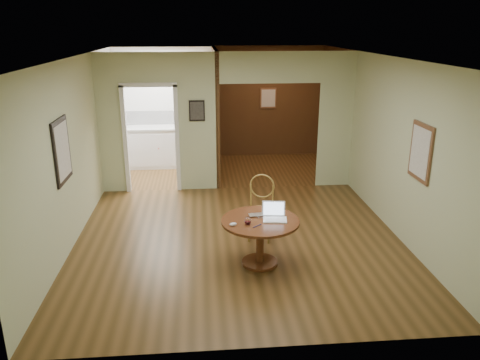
{
  "coord_description": "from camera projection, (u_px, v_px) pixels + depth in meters",
  "views": [
    {
      "loc": [
        -0.55,
        -6.5,
        3.17
      ],
      "look_at": [
        -0.0,
        -0.2,
        1.07
      ],
      "focal_mm": 35.0,
      "sensor_mm": 36.0,
      "label": 1
    }
  ],
  "objects": [
    {
      "name": "dining_table",
      "position": [
        260.0,
        232.0,
        6.37
      ],
      "size": [
        1.06,
        1.06,
        0.66
      ],
      "rotation": [
        0.0,
        0.0,
        0.08
      ],
      "color": "#612B18",
      "rests_on": "ground"
    },
    {
      "name": "chair",
      "position": [
        261.0,
        203.0,
        7.18
      ],
      "size": [
        0.52,
        0.52,
        1.0
      ],
      "rotation": [
        0.0,
        0.0,
        -0.26
      ],
      "color": "olive",
      "rests_on": "ground"
    },
    {
      "name": "mouse",
      "position": [
        233.0,
        224.0,
        6.13
      ],
      "size": [
        0.11,
        0.09,
        0.04
      ],
      "primitive_type": "ellipsoid",
      "rotation": [
        0.0,
        0.0,
        0.37
      ],
      "color": "white",
      "rests_on": "dining_table"
    },
    {
      "name": "room_shell",
      "position": [
        204.0,
        120.0,
        9.67
      ],
      "size": [
        5.2,
        7.5,
        5.0
      ],
      "color": "silver",
      "rests_on": "ground"
    },
    {
      "name": "floor",
      "position": [
        239.0,
        242.0,
        7.19
      ],
      "size": [
        5.0,
        5.0,
        0.0
      ],
      "primitive_type": "plane",
      "color": "#483214",
      "rests_on": "ground"
    },
    {
      "name": "wine_glass",
      "position": [
        248.0,
        221.0,
        6.16
      ],
      "size": [
        0.1,
        0.1,
        0.11
      ],
      "primitive_type": null,
      "color": "white",
      "rests_on": "dining_table"
    },
    {
      "name": "open_laptop",
      "position": [
        274.0,
        214.0,
        6.34
      ],
      "size": [
        0.34,
        0.31,
        0.22
      ],
      "rotation": [
        0.0,
        0.0,
        -0.13
      ],
      "color": "white",
      "rests_on": "dining_table"
    },
    {
      "name": "closed_laptop",
      "position": [
        260.0,
        216.0,
        6.41
      ],
      "size": [
        0.32,
        0.22,
        0.02
      ],
      "primitive_type": "imported",
      "rotation": [
        0.0,
        0.0,
        0.11
      ],
      "color": "#ABABB0",
      "rests_on": "dining_table"
    },
    {
      "name": "grocery_bag",
      "position": [
        181.0,
        120.0,
        10.73
      ],
      "size": [
        0.31,
        0.27,
        0.29
      ],
      "primitive_type": "ellipsoid",
      "rotation": [
        0.0,
        0.0,
        -0.1
      ],
      "color": "beige",
      "rests_on": "kitchen_cabinet"
    },
    {
      "name": "pen",
      "position": [
        257.0,
        226.0,
        6.12
      ],
      "size": [
        0.12,
        0.11,
        0.01
      ],
      "primitive_type": "cylinder",
      "rotation": [
        0.0,
        1.57,
        0.71
      ],
      "color": "navy",
      "rests_on": "dining_table"
    },
    {
      "name": "kitchen_cabinet",
      "position": [
        166.0,
        146.0,
        10.9
      ],
      "size": [
        2.06,
        0.6,
        0.94
      ],
      "color": "white",
      "rests_on": "ground"
    }
  ]
}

